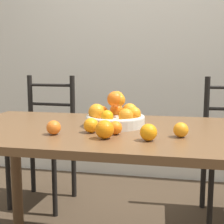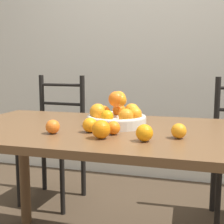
{
  "view_description": "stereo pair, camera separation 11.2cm",
  "coord_description": "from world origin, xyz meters",
  "views": [
    {
      "loc": [
        0.3,
        -1.47,
        1.08
      ],
      "look_at": [
        0.0,
        -0.03,
        0.86
      ],
      "focal_mm": 50.0,
      "sensor_mm": 36.0,
      "label": 1
    },
    {
      "loc": [
        0.41,
        -1.44,
        1.08
      ],
      "look_at": [
        0.0,
        -0.03,
        0.86
      ],
      "focal_mm": 50.0,
      "sensor_mm": 36.0,
      "label": 2
    }
  ],
  "objects": [
    {
      "name": "orange_loose_4",
      "position": [
        0.2,
        -0.22,
        0.81
      ],
      "size": [
        0.07,
        0.07,
        0.07
      ],
      "color": "orange",
      "rests_on": "dining_table"
    },
    {
      "name": "wall_back",
      "position": [
        0.0,
        1.51,
        1.3
      ],
      "size": [
        8.0,
        0.06,
        2.6
      ],
      "color": "silver",
      "rests_on": "ground_plane"
    },
    {
      "name": "orange_loose_3",
      "position": [
        -0.08,
        -0.12,
        0.81
      ],
      "size": [
        0.07,
        0.07,
        0.07
      ],
      "color": "orange",
      "rests_on": "dining_table"
    },
    {
      "name": "orange_loose_5",
      "position": [
        -0.23,
        -0.19,
        0.81
      ],
      "size": [
        0.06,
        0.06,
        0.06
      ],
      "color": "orange",
      "rests_on": "dining_table"
    },
    {
      "name": "fruit_bowl",
      "position": [
        0.0,
        0.07,
        0.83
      ],
      "size": [
        0.3,
        0.3,
        0.18
      ],
      "color": "beige",
      "rests_on": "dining_table"
    },
    {
      "name": "dining_table",
      "position": [
        0.0,
        0.0,
        0.67
      ],
      "size": [
        1.62,
        0.87,
        0.78
      ],
      "color": "brown",
      "rests_on": "ground_plane"
    },
    {
      "name": "orange_loose_0",
      "position": [
        0.04,
        -0.13,
        0.81
      ],
      "size": [
        0.06,
        0.06,
        0.06
      ],
      "color": "orange",
      "rests_on": "dining_table"
    },
    {
      "name": "chair_left",
      "position": [
        -0.71,
        0.77,
        0.47
      ],
      "size": [
        0.45,
        0.43,
        1.01
      ],
      "rotation": [
        0.0,
        0.0,
        -0.07
      ],
      "color": "black",
      "rests_on": "ground_plane"
    },
    {
      "name": "orange_loose_1",
      "position": [
        0.01,
        -0.22,
        0.82
      ],
      "size": [
        0.08,
        0.08,
        0.08
      ],
      "color": "orange",
      "rests_on": "dining_table"
    },
    {
      "name": "orange_loose_2",
      "position": [
        0.33,
        -0.13,
        0.81
      ],
      "size": [
        0.06,
        0.06,
        0.06
      ],
      "color": "orange",
      "rests_on": "dining_table"
    }
  ]
}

